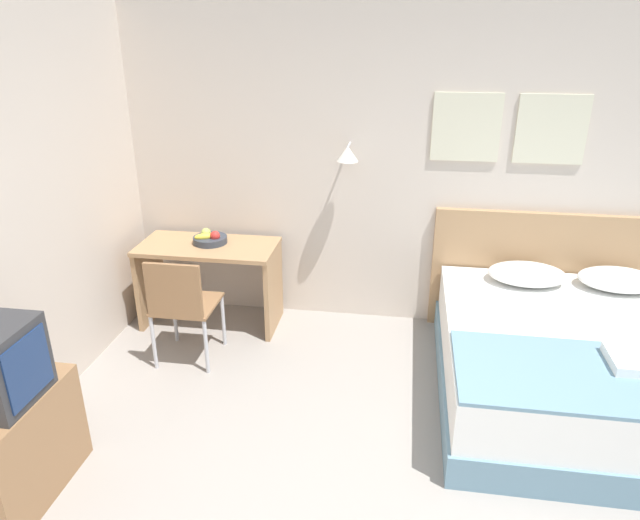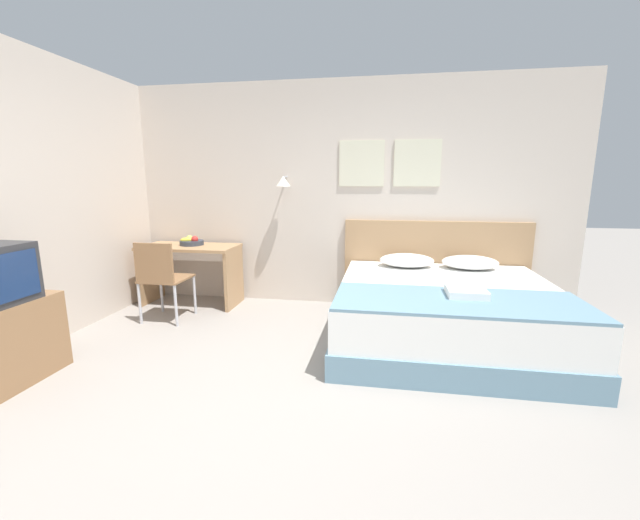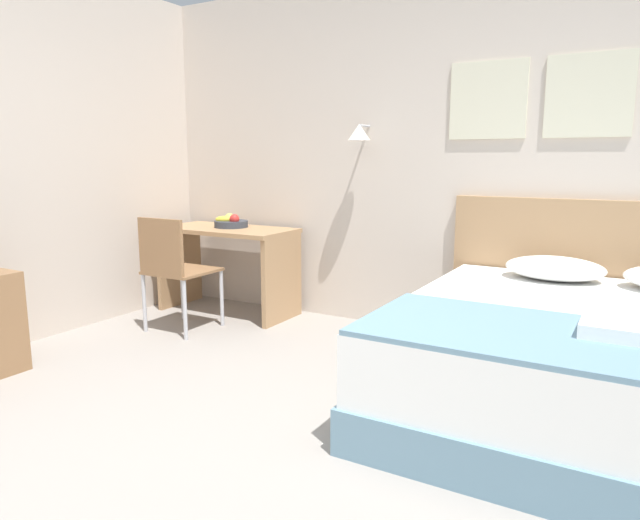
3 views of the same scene
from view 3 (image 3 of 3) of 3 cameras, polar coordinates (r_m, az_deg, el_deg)
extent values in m
plane|color=gray|center=(2.40, -11.67, -23.09)|extent=(24.00, 24.00, 0.00)
cube|color=beige|center=(4.33, 11.75, 10.15)|extent=(5.64, 0.06, 2.65)
cube|color=beige|center=(4.21, 16.44, 15.08)|extent=(0.52, 0.02, 0.52)
cube|color=beige|center=(4.10, 25.30, 14.68)|extent=(0.52, 0.02, 0.52)
cylinder|color=#B2B2B7|center=(4.44, 4.46, 13.23)|extent=(0.02, 0.16, 0.02)
cone|color=white|center=(4.36, 3.93, 12.64)|extent=(0.17, 0.17, 0.12)
cube|color=#66899E|center=(3.27, 25.99, -12.45)|extent=(1.99, 1.96, 0.22)
cube|color=white|center=(3.18, 26.38, -7.77)|extent=(1.95, 1.92, 0.34)
cube|color=#A87F56|center=(4.12, 27.50, -2.00)|extent=(2.11, 0.06, 1.05)
ellipsoid|color=white|center=(3.85, 22.42, -0.77)|extent=(0.59, 0.41, 0.14)
cube|color=#66899E|center=(2.58, 25.82, -7.51)|extent=(1.93, 0.78, 0.02)
cube|color=white|center=(2.70, 27.92, -6.01)|extent=(0.31, 0.31, 0.06)
cube|color=#A87F56|center=(4.87, -9.30, 3.00)|extent=(1.15, 0.57, 0.03)
cube|color=#A87F56|center=(5.29, -13.85, -0.61)|extent=(0.04, 0.52, 0.70)
cube|color=#A87F56|center=(4.60, -3.81, -1.92)|extent=(0.04, 0.52, 0.70)
cube|color=#8E6642|center=(4.49, -13.60, -1.07)|extent=(0.45, 0.45, 0.02)
cube|color=#8E6642|center=(4.31, -15.65, 1.29)|extent=(0.42, 0.03, 0.41)
cylinder|color=#B7B7BC|center=(4.83, -13.58, -3.14)|extent=(0.03, 0.03, 0.45)
cylinder|color=#B7B7BC|center=(4.56, -9.80, -3.78)|extent=(0.03, 0.03, 0.45)
cylinder|color=#B7B7BC|center=(4.55, -17.16, -4.12)|extent=(0.03, 0.03, 0.45)
cylinder|color=#B7B7BC|center=(4.26, -13.36, -4.89)|extent=(0.03, 0.03, 0.45)
cylinder|color=#333842|center=(4.89, -8.87, 3.58)|extent=(0.28, 0.28, 0.05)
sphere|color=red|center=(4.84, -8.56, 4.08)|extent=(0.08, 0.08, 0.08)
sphere|color=#B2C156|center=(4.94, -9.04, 4.18)|extent=(0.08, 0.08, 0.08)
ellipsoid|color=yellow|center=(4.88, -9.54, 4.03)|extent=(0.17, 0.11, 0.06)
camera|label=1|loc=(1.92, -86.85, 37.89)|focal=32.00mm
camera|label=2|loc=(0.97, -102.83, 8.93)|focal=22.00mm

